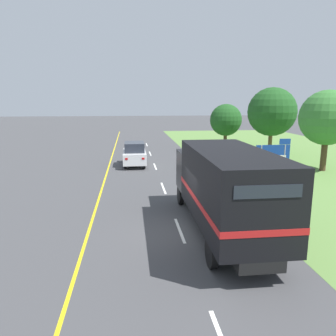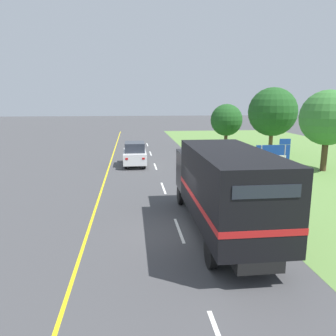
{
  "view_description": "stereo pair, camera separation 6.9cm",
  "coord_description": "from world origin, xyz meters",
  "px_view_note": "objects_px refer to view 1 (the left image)",
  "views": [
    {
      "loc": [
        -1.92,
        -12.25,
        5.23
      ],
      "look_at": [
        0.3,
        7.02,
        1.2
      ],
      "focal_mm": 35.0,
      "sensor_mm": 36.0,
      "label": 1
    },
    {
      "loc": [
        -1.86,
        -12.25,
        5.23
      ],
      "look_at": [
        0.3,
        7.02,
        1.2
      ],
      "focal_mm": 35.0,
      "sensor_mm": 36.0,
      "label": 2
    }
  ],
  "objects_px": {
    "roadside_tree_mid": "(272,112)",
    "delineator_post": "(273,213)",
    "horse_trailer_truck": "(223,186)",
    "highway_sign": "(273,159)",
    "lead_car_white": "(134,154)",
    "roadside_tree_far": "(226,120)",
    "roadside_tree_near": "(327,118)"
  },
  "relations": [
    {
      "from": "roadside_tree_mid",
      "to": "delineator_post",
      "type": "bearing_deg",
      "value": -113.07
    },
    {
      "from": "horse_trailer_truck",
      "to": "highway_sign",
      "type": "height_order",
      "value": "horse_trailer_truck"
    },
    {
      "from": "lead_car_white",
      "to": "highway_sign",
      "type": "height_order",
      "value": "highway_sign"
    },
    {
      "from": "horse_trailer_truck",
      "to": "highway_sign",
      "type": "xyz_separation_m",
      "value": [
        4.46,
        5.47,
        0.01
      ]
    },
    {
      "from": "roadside_tree_mid",
      "to": "delineator_post",
      "type": "relative_size",
      "value": 6.78
    },
    {
      "from": "horse_trailer_truck",
      "to": "roadside_tree_mid",
      "type": "distance_m",
      "value": 21.0
    },
    {
      "from": "roadside_tree_far",
      "to": "delineator_post",
      "type": "distance_m",
      "value": 24.17
    },
    {
      "from": "highway_sign",
      "to": "delineator_post",
      "type": "distance_m",
      "value": 5.4
    },
    {
      "from": "highway_sign",
      "to": "lead_car_white",
      "type": "bearing_deg",
      "value": 131.24
    },
    {
      "from": "horse_trailer_truck",
      "to": "roadside_tree_far",
      "type": "xyz_separation_m",
      "value": [
        7.2,
        24.25,
        1.07
      ]
    },
    {
      "from": "horse_trailer_truck",
      "to": "roadside_tree_mid",
      "type": "relative_size",
      "value": 1.36
    },
    {
      "from": "roadside_tree_near",
      "to": "roadside_tree_mid",
      "type": "distance_m",
      "value": 7.69
    },
    {
      "from": "roadside_tree_mid",
      "to": "delineator_post",
      "type": "distance_m",
      "value": 19.55
    },
    {
      "from": "roadside_tree_near",
      "to": "roadside_tree_far",
      "type": "relative_size",
      "value": 1.24
    },
    {
      "from": "horse_trailer_truck",
      "to": "delineator_post",
      "type": "height_order",
      "value": "horse_trailer_truck"
    },
    {
      "from": "roadside_tree_near",
      "to": "delineator_post",
      "type": "relative_size",
      "value": 6.31
    },
    {
      "from": "roadside_tree_near",
      "to": "roadside_tree_mid",
      "type": "bearing_deg",
      "value": 96.5
    },
    {
      "from": "highway_sign",
      "to": "roadside_tree_far",
      "type": "bearing_deg",
      "value": 81.69
    },
    {
      "from": "lead_car_white",
      "to": "roadside_tree_near",
      "type": "bearing_deg",
      "value": -14.15
    },
    {
      "from": "roadside_tree_near",
      "to": "roadside_tree_far",
      "type": "distance_m",
      "value": 14.03
    },
    {
      "from": "highway_sign",
      "to": "roadside_tree_mid",
      "type": "relative_size",
      "value": 0.48
    },
    {
      "from": "horse_trailer_truck",
      "to": "roadside_tree_mid",
      "type": "bearing_deg",
      "value": 61.53
    },
    {
      "from": "lead_car_white",
      "to": "roadside_tree_near",
      "type": "relative_size",
      "value": 0.66
    },
    {
      "from": "horse_trailer_truck",
      "to": "lead_car_white",
      "type": "distance_m",
      "value": 14.68
    },
    {
      "from": "highway_sign",
      "to": "roadside_tree_far",
      "type": "xyz_separation_m",
      "value": [
        2.74,
        18.78,
        1.06
      ]
    },
    {
      "from": "lead_car_white",
      "to": "roadside_tree_near",
      "type": "xyz_separation_m",
      "value": [
        14.09,
        -3.55,
        2.99
      ]
    },
    {
      "from": "lead_car_white",
      "to": "highway_sign",
      "type": "relative_size",
      "value": 1.27
    },
    {
      "from": "roadside_tree_far",
      "to": "delineator_post",
      "type": "xyz_separation_m",
      "value": [
        -4.77,
        -23.56,
        -2.52
      ]
    },
    {
      "from": "horse_trailer_truck",
      "to": "roadside_tree_mid",
      "type": "height_order",
      "value": "roadside_tree_mid"
    },
    {
      "from": "roadside_tree_near",
      "to": "highway_sign",
      "type": "bearing_deg",
      "value": -140.48
    },
    {
      "from": "highway_sign",
      "to": "roadside_tree_mid",
      "type": "xyz_separation_m",
      "value": [
        5.5,
        12.89,
        2.16
      ]
    },
    {
      "from": "roadside_tree_mid",
      "to": "roadside_tree_far",
      "type": "xyz_separation_m",
      "value": [
        -2.76,
        5.89,
        -1.1
      ]
    }
  ]
}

